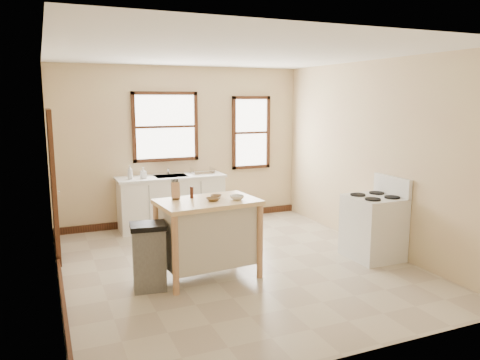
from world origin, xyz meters
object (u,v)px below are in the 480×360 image
knife_block (176,191)px  bowl_b (216,196)px  soap_bottle_b (143,173)px  trash_bin (149,257)px  bowl_a (213,199)px  dish_rack (202,171)px  soap_bottle_a (130,172)px  kitchen_island (208,239)px  bowl_c (237,198)px  gas_stove (374,218)px  pepper_grinder (192,192)px

knife_block → bowl_b: 0.52m
soap_bottle_b → trash_bin: 2.57m
soap_bottle_b → bowl_a: soap_bottle_b is taller
dish_rack → knife_block: (-1.09, -2.20, 0.13)m
soap_bottle_a → kitchen_island: bearing=-101.6°
bowl_c → gas_stove: bearing=-3.1°
bowl_c → bowl_a: bearing=170.1°
pepper_grinder → bowl_c: bearing=-31.1°
bowl_b → trash_bin: 1.12m
soap_bottle_a → trash_bin: 2.57m
kitchen_island → trash_bin: kitchen_island is taller
kitchen_island → soap_bottle_b: bearing=93.0°
dish_rack → bowl_b: bowl_b is taller
bowl_c → trash_bin: 1.28m
dish_rack → bowl_a: 2.57m
trash_bin → gas_stove: (3.16, -0.12, 0.18)m
knife_block → bowl_a: bearing=-25.4°
kitchen_island → bowl_c: (0.35, -0.12, 0.53)m
soap_bottle_b → bowl_c: bearing=-89.1°
soap_bottle_a → bowl_b: soap_bottle_a is taller
dish_rack → bowl_c: 2.56m
bowl_a → trash_bin: bearing=-177.3°
dish_rack → gas_stove: bearing=-81.5°
soap_bottle_a → kitchen_island: size_ratio=0.19×
soap_bottle_a → knife_block: bearing=-109.4°
gas_stove → soap_bottle_b: bearing=136.3°
soap_bottle_b → kitchen_island: soap_bottle_b is taller
soap_bottle_b → kitchen_island: (0.32, -2.35, -0.51)m
gas_stove → bowl_a: bearing=176.0°
soap_bottle_a → gas_stove: bearing=-66.0°
dish_rack → trash_bin: (-1.51, -2.52, -0.57)m
kitchen_island → bowl_c: 0.64m
soap_bottle_b → knife_block: bearing=-105.0°
bowl_a → bowl_c: 0.30m
bowl_c → kitchen_island: bearing=160.5°
soap_bottle_a → dish_rack: size_ratio=0.61×
soap_bottle_a → bowl_c: 2.64m
dish_rack → soap_bottle_b: bearing=159.8°
dish_rack → bowl_a: bearing=-129.1°
dish_rack → bowl_c: bearing=-122.3°
soap_bottle_b → trash_bin: soap_bottle_b is taller
trash_bin → dish_rack: bearing=66.5°
kitchen_island → knife_block: size_ratio=6.09×
bowl_a → gas_stove: gas_stove is taller
trash_bin → bowl_b: bearing=19.5°
dish_rack → trash_bin: 2.99m
pepper_grinder → trash_bin: pepper_grinder is taller
dish_rack → knife_block: bearing=-139.8°
knife_block → bowl_c: (0.70, -0.33, -0.07)m
kitchen_island → bowl_b: size_ratio=8.44×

